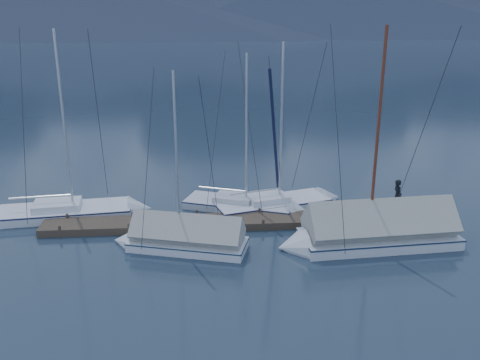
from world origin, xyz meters
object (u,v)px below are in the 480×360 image
object	(u,v)px
sailboat_open_right	(288,203)
sailboat_covered_far	(177,239)
person	(397,196)
sailboat_open_mid	(255,208)
sailboat_open_left	(85,212)
sailboat_covered_near	(366,234)

from	to	relation	value
sailboat_open_right	sailboat_covered_far	size ratio (longest dim) A/B	1.11
person	sailboat_open_mid	bearing A→B (deg)	71.99
sailboat_open_left	sailboat_open_right	xyz separation A→B (m)	(10.09, 0.43, -0.01)
sailboat_open_left	sailboat_open_right	size ratio (longest dim) A/B	1.08
sailboat_open_left	sailboat_covered_near	distance (m)	13.33
sailboat_open_mid	sailboat_covered_near	bearing A→B (deg)	-45.90
sailboat_open_mid	sailboat_covered_far	xyz separation A→B (m)	(-3.70, -4.02, 0.25)
sailboat_open_right	sailboat_covered_far	xyz separation A→B (m)	(-5.45, -4.48, 0.24)
sailboat_open_left	person	bearing A→B (deg)	-6.34
sailboat_open_mid	sailboat_covered_far	world-z (taller)	sailboat_open_mid
sailboat_open_mid	sailboat_covered_far	bearing A→B (deg)	-132.65
sailboat_covered_near	person	world-z (taller)	sailboat_covered_near
sailboat_covered_near	sailboat_covered_far	bearing A→B (deg)	177.46
sailboat_open_left	sailboat_open_mid	bearing A→B (deg)	-0.26
sailboat_covered_far	person	bearing A→B (deg)	13.05
sailboat_covered_far	person	world-z (taller)	sailboat_covered_far
sailboat_open_left	sailboat_open_right	world-z (taller)	sailboat_open_left
sailboat_open_right	sailboat_covered_near	size ratio (longest dim) A/B	0.90
sailboat_covered_far	sailboat_covered_near	bearing A→B (deg)	-2.54
sailboat_open_mid	sailboat_covered_near	distance (m)	6.09
sailboat_open_left	sailboat_open_mid	size ratio (longest dim) A/B	1.14
sailboat_open_mid	sailboat_open_right	bearing A→B (deg)	14.81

